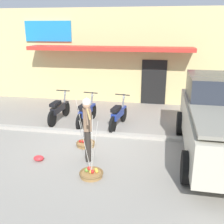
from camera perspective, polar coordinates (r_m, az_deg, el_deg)
name	(u,v)px	position (r m, az deg, el deg)	size (l,w,h in m)	color
ground_plane	(94,144)	(8.15, -3.84, -6.80)	(90.00, 90.00, 0.00)	gray
sidewalk_curb	(99,134)	(8.76, -2.74, -4.63)	(20.00, 0.24, 0.10)	#AEA89C
fruit_vendor	(87,125)	(6.87, -5.33, -2.84)	(0.63, 1.64, 1.70)	#2D2823
fruit_basket_left_side	(91,173)	(6.48, -4.46, -12.96)	(0.57, 0.57, 1.45)	#9E7542
fruit_basket_right_side	(86,143)	(8.01, -5.67, -6.72)	(0.57, 0.57, 1.45)	#9E7542
motorcycle_nearest_shop	(59,110)	(10.07, -11.35, 0.50)	(0.54, 1.82, 1.09)	black
motorcycle_second_in_row	(86,112)	(9.60, -5.54, -0.09)	(0.54, 1.82, 1.09)	black
motorcycle_third_in_row	(118,115)	(9.27, 1.34, -0.66)	(0.54, 1.81, 1.09)	black
parked_truck	(222,120)	(7.67, 22.52, -1.52)	(2.21, 4.74, 2.10)	beige
storefront_building	(120,52)	(14.68, 1.64, 12.78)	(13.00, 6.00, 4.20)	#DBC684
plastic_litter_bag	(39,158)	(7.41, -15.45, -9.53)	(0.28, 0.22, 0.14)	red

